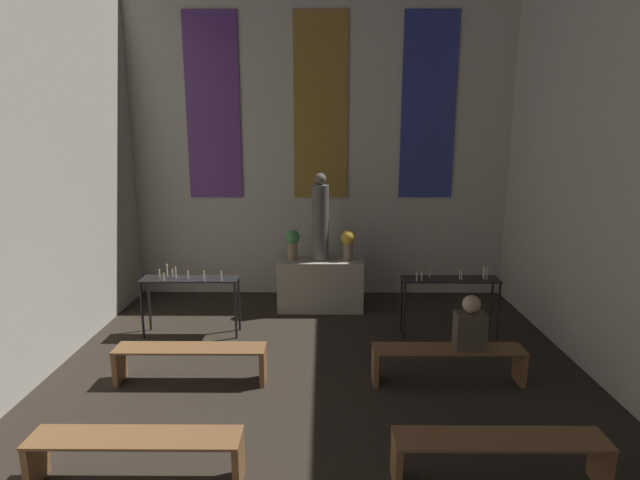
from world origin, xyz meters
name	(u,v)px	position (x,y,z in m)	size (l,w,h in m)	color
wall_back	(321,138)	(0.00, 10.33, 2.92)	(7.09, 0.16, 5.77)	beige
altar	(320,284)	(0.00, 9.38, 0.44)	(1.46, 0.60, 0.88)	#ADA38E
statue	(320,220)	(0.00, 9.38, 1.57)	(0.28, 0.28, 1.47)	#5B5651
flower_vase_left	(292,242)	(-0.47, 9.38, 1.19)	(0.25, 0.25, 0.52)	#937A5B
flower_vase_right	(348,242)	(0.47, 9.38, 1.19)	(0.25, 0.25, 0.52)	#937A5B
candle_rack_left	(190,287)	(-1.94, 8.23, 0.75)	(1.45, 0.37, 1.08)	black
candle_rack_right	(450,287)	(1.94, 8.23, 0.75)	(1.45, 0.37, 1.08)	black
pew_third_left	(136,449)	(-1.57, 4.93, 0.33)	(1.83, 0.36, 0.45)	brown
pew_third_right	(500,451)	(1.57, 4.93, 0.33)	(1.83, 0.36, 0.45)	brown
pew_back_left	(191,357)	(-1.57, 6.75, 0.33)	(1.83, 0.36, 0.45)	brown
pew_back_right	(448,358)	(1.57, 6.75, 0.33)	(1.83, 0.36, 0.45)	brown
person_seated	(470,325)	(1.82, 6.75, 0.75)	(0.36, 0.24, 0.67)	#4C4238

